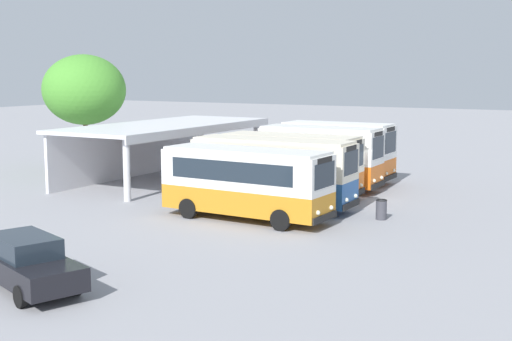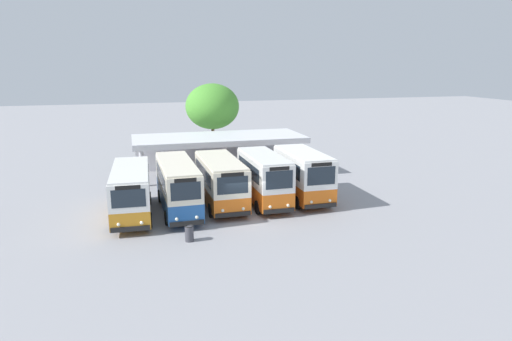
{
  "view_description": "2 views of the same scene",
  "coord_description": "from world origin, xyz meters",
  "px_view_note": "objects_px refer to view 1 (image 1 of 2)",
  "views": [
    {
      "loc": [
        -32.9,
        -12.72,
        6.51
      ],
      "look_at": [
        -0.57,
        5.33,
        1.22
      ],
      "focal_mm": 48.87,
      "sensor_mm": 36.0,
      "label": 1
    },
    {
      "loc": [
        -6.59,
        -26.82,
        9.57
      ],
      "look_at": [
        1.99,
        4.46,
        2.0
      ],
      "focal_mm": 32.37,
      "sensor_mm": 36.0,
      "label": 2
    }
  ],
  "objects_px": {
    "waiting_chair_middle_seat": "(185,172)",
    "litter_bin_apron": "(381,209)",
    "waiting_chair_second_from_end": "(178,173)",
    "waiting_chair_fifth_seat": "(195,169)",
    "waiting_chair_end_by_column": "(172,174)",
    "city_bus_second_in_row": "(273,170)",
    "parked_car_flank": "(27,262)",
    "city_bus_fifth_blue": "(337,150)",
    "waiting_chair_fourth_seat": "(189,170)",
    "city_bus_middle_cream": "(291,163)",
    "city_bus_fourth_amber": "(320,155)",
    "city_bus_nearest_orange": "(246,181)"
  },
  "relations": [
    {
      "from": "waiting_chair_middle_seat",
      "to": "litter_bin_apron",
      "type": "xyz_separation_m",
      "value": [
        -4.96,
        -14.02,
        -0.07
      ]
    },
    {
      "from": "city_bus_middle_cream",
      "to": "waiting_chair_fifth_seat",
      "type": "distance_m",
      "value": 8.86
    },
    {
      "from": "parked_car_flank",
      "to": "city_bus_second_in_row",
      "type": "bearing_deg",
      "value": -2.22
    },
    {
      "from": "litter_bin_apron",
      "to": "parked_car_flank",
      "type": "bearing_deg",
      "value": 157.84
    },
    {
      "from": "city_bus_second_in_row",
      "to": "waiting_chair_end_by_column",
      "type": "xyz_separation_m",
      "value": [
        3.77,
        8.65,
        -1.32
      ]
    },
    {
      "from": "waiting_chair_second_from_end",
      "to": "city_bus_fifth_blue",
      "type": "bearing_deg",
      "value": -61.56
    },
    {
      "from": "city_bus_middle_cream",
      "to": "litter_bin_apron",
      "type": "xyz_separation_m",
      "value": [
        -2.94,
        -5.94,
        -1.35
      ]
    },
    {
      "from": "waiting_chair_fourth_seat",
      "to": "waiting_chair_fifth_seat",
      "type": "bearing_deg",
      "value": -1.41
    },
    {
      "from": "litter_bin_apron",
      "to": "waiting_chair_middle_seat",
      "type": "bearing_deg",
      "value": 70.52
    },
    {
      "from": "waiting_chair_fifth_seat",
      "to": "waiting_chair_end_by_column",
      "type": "bearing_deg",
      "value": -179.63
    },
    {
      "from": "city_bus_nearest_orange",
      "to": "waiting_chair_end_by_column",
      "type": "xyz_separation_m",
      "value": [
        6.73,
        8.89,
        -1.23
      ]
    },
    {
      "from": "litter_bin_apron",
      "to": "city_bus_fourth_amber",
      "type": "bearing_deg",
      "value": 43.43
    },
    {
      "from": "parked_car_flank",
      "to": "waiting_chair_fifth_seat",
      "type": "height_order",
      "value": "parked_car_flank"
    },
    {
      "from": "city_bus_nearest_orange",
      "to": "waiting_chair_middle_seat",
      "type": "distance_m",
      "value": 11.93
    },
    {
      "from": "waiting_chair_second_from_end",
      "to": "waiting_chair_fourth_seat",
      "type": "height_order",
      "value": "same"
    },
    {
      "from": "waiting_chair_second_from_end",
      "to": "city_bus_fourth_amber",
      "type": "bearing_deg",
      "value": -79.74
    },
    {
      "from": "litter_bin_apron",
      "to": "waiting_chair_fourth_seat",
      "type": "bearing_deg",
      "value": 68.49
    },
    {
      "from": "waiting_chair_fifth_seat",
      "to": "litter_bin_apron",
      "type": "distance_m",
      "value": 15.38
    },
    {
      "from": "waiting_chair_fifth_seat",
      "to": "litter_bin_apron",
      "type": "xyz_separation_m",
      "value": [
        -6.16,
        -14.1,
        -0.07
      ]
    },
    {
      "from": "parked_car_flank",
      "to": "waiting_chair_second_from_end",
      "type": "height_order",
      "value": "parked_car_flank"
    },
    {
      "from": "city_bus_middle_cream",
      "to": "waiting_chair_end_by_column",
      "type": "height_order",
      "value": "city_bus_middle_cream"
    },
    {
      "from": "city_bus_nearest_orange",
      "to": "city_bus_middle_cream",
      "type": "distance_m",
      "value": 5.96
    },
    {
      "from": "city_bus_middle_cream",
      "to": "waiting_chair_fourth_seat",
      "type": "xyz_separation_m",
      "value": [
        2.62,
        8.17,
        -1.28
      ]
    },
    {
      "from": "waiting_chair_middle_seat",
      "to": "waiting_chair_fifth_seat",
      "type": "relative_size",
      "value": 1.0
    },
    {
      "from": "city_bus_fifth_blue",
      "to": "litter_bin_apron",
      "type": "distance_m",
      "value": 10.68
    },
    {
      "from": "city_bus_second_in_row",
      "to": "waiting_chair_fifth_seat",
      "type": "relative_size",
      "value": 9.38
    },
    {
      "from": "parked_car_flank",
      "to": "waiting_chair_fourth_seat",
      "type": "relative_size",
      "value": 5.72
    },
    {
      "from": "city_bus_middle_cream",
      "to": "parked_car_flank",
      "type": "relative_size",
      "value": 1.49
    },
    {
      "from": "city_bus_second_in_row",
      "to": "waiting_chair_fifth_seat",
      "type": "distance_m",
      "value": 10.72
    },
    {
      "from": "city_bus_fourth_amber",
      "to": "waiting_chair_fourth_seat",
      "type": "height_order",
      "value": "city_bus_fourth_amber"
    },
    {
      "from": "waiting_chair_middle_seat",
      "to": "waiting_chair_fourth_seat",
      "type": "bearing_deg",
      "value": 8.5
    },
    {
      "from": "waiting_chair_second_from_end",
      "to": "waiting_chair_middle_seat",
      "type": "xyz_separation_m",
      "value": [
        0.6,
        -0.07,
        0.0
      ]
    },
    {
      "from": "city_bus_second_in_row",
      "to": "waiting_chair_second_from_end",
      "type": "height_order",
      "value": "city_bus_second_in_row"
    },
    {
      "from": "city_bus_nearest_orange",
      "to": "city_bus_fourth_amber",
      "type": "relative_size",
      "value": 1.15
    },
    {
      "from": "city_bus_middle_cream",
      "to": "parked_car_flank",
      "type": "distance_m",
      "value": 17.7
    },
    {
      "from": "city_bus_fifth_blue",
      "to": "waiting_chair_fifth_seat",
      "type": "relative_size",
      "value": 7.67
    },
    {
      "from": "parked_car_flank",
      "to": "city_bus_fifth_blue",
      "type": "bearing_deg",
      "value": -0.51
    },
    {
      "from": "parked_car_flank",
      "to": "waiting_chair_fourth_seat",
      "type": "bearing_deg",
      "value": 21.78
    },
    {
      "from": "city_bus_fourth_amber",
      "to": "city_bus_fifth_blue",
      "type": "relative_size",
      "value": 1.03
    },
    {
      "from": "waiting_chair_second_from_end",
      "to": "waiting_chair_middle_seat",
      "type": "relative_size",
      "value": 1.0
    },
    {
      "from": "city_bus_second_in_row",
      "to": "city_bus_fourth_amber",
      "type": "relative_size",
      "value": 1.19
    },
    {
      "from": "waiting_chair_end_by_column",
      "to": "litter_bin_apron",
      "type": "relative_size",
      "value": 0.96
    },
    {
      "from": "city_bus_fourth_amber",
      "to": "waiting_chair_end_by_column",
      "type": "height_order",
      "value": "city_bus_fourth_amber"
    },
    {
      "from": "waiting_chair_middle_seat",
      "to": "waiting_chair_fifth_seat",
      "type": "distance_m",
      "value": 1.2
    },
    {
      "from": "litter_bin_apron",
      "to": "waiting_chair_end_by_column",
      "type": "bearing_deg",
      "value": 75.06
    },
    {
      "from": "city_bus_middle_cream",
      "to": "city_bus_fifth_blue",
      "type": "height_order",
      "value": "city_bus_fifth_blue"
    },
    {
      "from": "waiting_chair_second_from_end",
      "to": "waiting_chair_middle_seat",
      "type": "height_order",
      "value": "same"
    },
    {
      "from": "city_bus_fifth_blue",
      "to": "city_bus_fourth_amber",
      "type": "bearing_deg",
      "value": -176.0
    },
    {
      "from": "parked_car_flank",
      "to": "waiting_chair_second_from_end",
      "type": "xyz_separation_m",
      "value": [
        19.09,
        8.09,
        -0.31
      ]
    },
    {
      "from": "city_bus_fifth_blue",
      "to": "waiting_chair_fourth_seat",
      "type": "relative_size",
      "value": 7.67
    }
  ]
}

